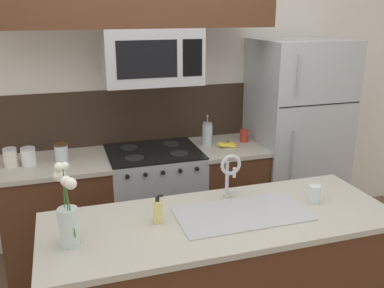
% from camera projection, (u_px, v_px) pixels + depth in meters
% --- Properties ---
extents(rear_partition, '(5.20, 0.10, 2.60)m').
position_uv_depth(rear_partition, '(176.00, 95.00, 3.85)').
color(rear_partition, silver).
rests_on(rear_partition, ground).
extents(splash_band, '(2.95, 0.01, 0.48)m').
position_uv_depth(splash_band, '(145.00, 115.00, 3.76)').
color(splash_band, '#332319').
rests_on(splash_band, rear_partition).
extents(back_counter_left, '(0.85, 0.65, 0.91)m').
position_uv_depth(back_counter_left, '(60.00, 215.00, 3.45)').
color(back_counter_left, '#4C2B19').
rests_on(back_counter_left, ground).
extents(back_counter_right, '(0.59, 0.65, 0.91)m').
position_uv_depth(back_counter_right, '(226.00, 193.00, 3.87)').
color(back_counter_right, '#4C2B19').
rests_on(back_counter_right, ground).
extents(stove_range, '(0.76, 0.64, 0.93)m').
position_uv_depth(stove_range, '(155.00, 202.00, 3.68)').
color(stove_range, '#A8AAAF').
rests_on(stove_range, ground).
extents(microwave, '(0.74, 0.40, 0.43)m').
position_uv_depth(microwave, '(151.00, 56.00, 3.28)').
color(microwave, '#A8AAAF').
extents(refrigerator, '(0.78, 0.74, 1.80)m').
position_uv_depth(refrigerator, '(294.00, 139.00, 3.94)').
color(refrigerator, '#A8AAAF').
rests_on(refrigerator, ground).
extents(storage_jar_tall, '(0.10, 0.10, 0.14)m').
position_uv_depth(storage_jar_tall, '(10.00, 157.00, 3.20)').
color(storage_jar_tall, silver).
rests_on(storage_jar_tall, back_counter_left).
extents(storage_jar_medium, '(0.11, 0.11, 0.14)m').
position_uv_depth(storage_jar_medium, '(28.00, 156.00, 3.23)').
color(storage_jar_medium, silver).
rests_on(storage_jar_medium, back_counter_left).
extents(storage_jar_short, '(0.10, 0.10, 0.14)m').
position_uv_depth(storage_jar_short, '(61.00, 152.00, 3.33)').
color(storage_jar_short, silver).
rests_on(storage_jar_short, back_counter_left).
extents(banana_bunch, '(0.19, 0.12, 0.08)m').
position_uv_depth(banana_bunch, '(227.00, 145.00, 3.66)').
color(banana_bunch, yellow).
rests_on(banana_bunch, back_counter_right).
extents(french_press, '(0.09, 0.09, 0.27)m').
position_uv_depth(french_press, '(207.00, 134.00, 3.71)').
color(french_press, silver).
rests_on(french_press, back_counter_right).
extents(coffee_tin, '(0.08, 0.08, 0.11)m').
position_uv_depth(coffee_tin, '(244.00, 136.00, 3.81)').
color(coffee_tin, '#B22D23').
rests_on(coffee_tin, back_counter_right).
extents(island_counter, '(2.02, 0.76, 0.91)m').
position_uv_depth(island_counter, '(220.00, 285.00, 2.57)').
color(island_counter, '#4C2B19').
rests_on(island_counter, ground).
extents(kitchen_sink, '(0.76, 0.40, 0.16)m').
position_uv_depth(kitchen_sink, '(242.00, 225.00, 2.49)').
color(kitchen_sink, '#ADAFB5').
rests_on(kitchen_sink, island_counter).
extents(sink_faucet, '(0.14, 0.14, 0.31)m').
position_uv_depth(sink_faucet, '(230.00, 171.00, 2.59)').
color(sink_faucet, '#B7BABF').
rests_on(sink_faucet, island_counter).
extents(dish_soap_bottle, '(0.06, 0.05, 0.16)m').
position_uv_depth(dish_soap_bottle, '(158.00, 211.00, 2.36)').
color(dish_soap_bottle, '#DBCC75').
rests_on(dish_soap_bottle, island_counter).
extents(drinking_glass, '(0.07, 0.07, 0.11)m').
position_uv_depth(drinking_glass, '(314.00, 194.00, 2.61)').
color(drinking_glass, silver).
rests_on(drinking_glass, island_counter).
extents(flower_vase, '(0.11, 0.19, 0.43)m').
position_uv_depth(flower_vase, '(68.00, 218.00, 2.11)').
color(flower_vase, silver).
rests_on(flower_vase, island_counter).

